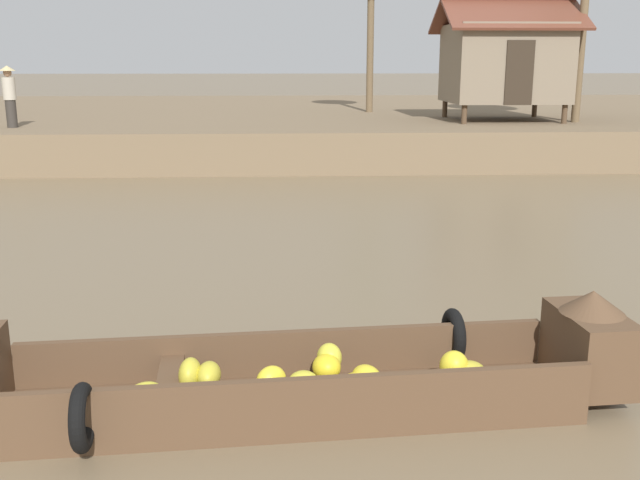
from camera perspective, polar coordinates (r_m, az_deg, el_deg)
The scene contains 5 objects.
ground_plane at distance 10.69m, azimuth -6.01°, elevation -1.95°, with size 300.00×300.00×0.00m, color #726047.
riverbank_strip at distance 28.61m, azimuth -4.07°, elevation 9.18°, with size 160.00×20.00×1.10m, color #756047.
banana_boat at distance 6.24m, azimuth -2.07°, elevation -10.67°, with size 5.85×2.02×0.97m.
stilt_house_mid_right at distance 23.33m, azimuth 14.25°, elevation 13.45°, with size 4.05×3.48×3.69m.
vendor_person at distance 21.85m, azimuth -23.16°, elevation 10.52°, with size 0.44×0.44×1.66m.
Camera 1 is at (0.62, -0.27, 2.91)m, focal length 40.85 mm.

